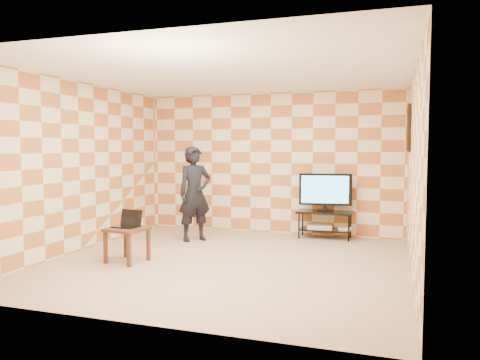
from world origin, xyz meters
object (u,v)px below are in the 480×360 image
object	(u,v)px
tv	(325,190)
person	(195,194)
side_table	(127,234)
tv_stand	(325,218)

from	to	relation	value
tv	person	size ratio (longest dim) A/B	0.56
side_table	person	distance (m)	1.81
tv	person	world-z (taller)	person
tv	side_table	size ratio (longest dim) A/B	1.61
tv	tv_stand	bearing A→B (deg)	82.76
tv_stand	tv	xyz separation A→B (m)	(-0.00, -0.00, 0.51)
tv	side_table	distance (m)	3.66
tv_stand	side_table	xyz separation A→B (m)	(-2.47, -2.66, 0.05)
tv_stand	person	xyz separation A→B (m)	(-2.17, -0.92, 0.47)
tv_stand	side_table	size ratio (longest dim) A/B	1.72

